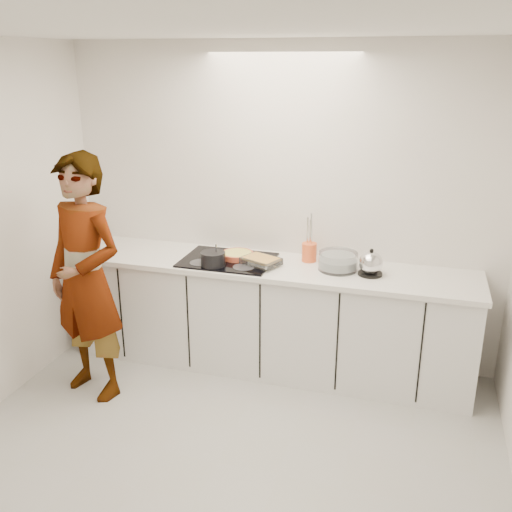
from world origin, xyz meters
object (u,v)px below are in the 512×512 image
(kettle, at_px, (371,264))
(cook, at_px, (86,279))
(saucepan, at_px, (213,259))
(mixing_bowl, at_px, (338,262))
(utensil_crock, at_px, (309,252))
(hob, at_px, (228,260))
(tart_dish, at_px, (237,255))
(baking_dish, at_px, (261,260))

(kettle, bearing_deg, cook, -160.06)
(saucepan, height_order, mixing_bowl, saucepan)
(kettle, xyz_separation_m, utensil_crock, (-0.50, 0.18, -0.01))
(mixing_bowl, distance_m, utensil_crock, 0.29)
(hob, xyz_separation_m, saucepan, (-0.06, -0.17, 0.06))
(tart_dish, distance_m, baking_dish, 0.25)
(tart_dish, xyz_separation_m, utensil_crock, (0.57, 0.12, 0.04))
(saucepan, height_order, baking_dish, saucepan)
(saucepan, bearing_deg, kettle, 8.18)
(saucepan, distance_m, baking_dish, 0.38)
(tart_dish, relative_size, utensil_crock, 2.36)
(baking_dish, relative_size, mixing_bowl, 0.91)
(hob, xyz_separation_m, kettle, (1.13, 0.00, 0.08))
(utensil_crock, bearing_deg, hob, -163.81)
(tart_dish, xyz_separation_m, mixing_bowl, (0.82, -0.01, 0.03))
(utensil_crock, distance_m, cook, 1.73)
(saucepan, bearing_deg, utensil_crock, 26.84)
(baking_dish, height_order, cook, cook)
(baking_dish, relative_size, cook, 0.18)
(hob, bearing_deg, saucepan, -110.41)
(hob, height_order, kettle, kettle)
(tart_dish, xyz_separation_m, saucepan, (-0.12, -0.23, 0.03))
(saucepan, distance_m, cook, 0.96)
(hob, xyz_separation_m, mixing_bowl, (0.88, 0.05, 0.06))
(utensil_crock, bearing_deg, mixing_bowl, -28.29)
(tart_dish, xyz_separation_m, kettle, (1.07, -0.05, 0.05))
(tart_dish, xyz_separation_m, baking_dish, (0.23, -0.10, 0.01))
(hob, bearing_deg, baking_dish, -7.15)
(tart_dish, relative_size, cook, 0.19)
(kettle, bearing_deg, baking_dish, -177.20)
(tart_dish, relative_size, mixing_bowl, 0.95)
(utensil_crock, bearing_deg, tart_dish, -167.69)
(saucepan, height_order, kettle, kettle)
(hob, height_order, mixing_bowl, mixing_bowl)
(mixing_bowl, xyz_separation_m, kettle, (0.25, -0.04, 0.02))
(hob, distance_m, baking_dish, 0.29)
(kettle, bearing_deg, tart_dish, 177.10)
(kettle, bearing_deg, utensil_crock, 160.58)
(saucepan, bearing_deg, mixing_bowl, 12.76)
(hob, relative_size, utensil_crock, 4.83)
(baking_dish, xyz_separation_m, cook, (-1.14, -0.68, -0.03))
(tart_dish, bearing_deg, hob, -136.49)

